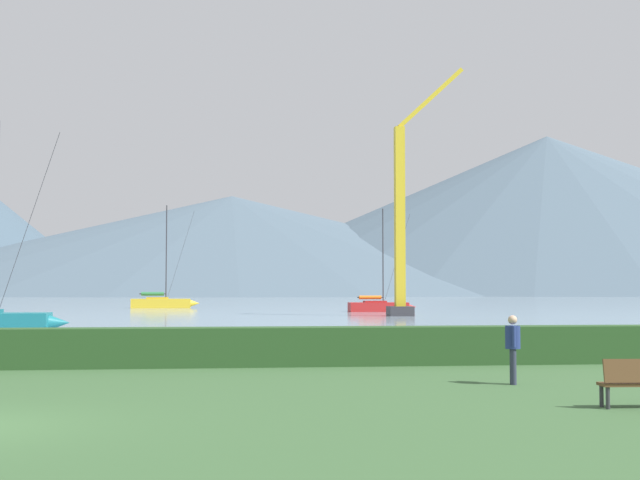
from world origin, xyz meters
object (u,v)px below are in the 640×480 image
(person_seated_viewer, at_px, (513,344))
(dock_crane, at_px, (402,230))
(sailboat_slip_4, at_px, (379,306))
(sailboat_slip_0, at_px, (162,302))

(person_seated_viewer, bearing_deg, dock_crane, 93.75)
(sailboat_slip_4, relative_size, dock_crane, 0.48)
(sailboat_slip_0, relative_size, person_seated_viewer, 7.26)
(dock_crane, bearing_deg, sailboat_slip_0, 124.39)
(sailboat_slip_0, relative_size, dock_crane, 0.57)
(sailboat_slip_0, distance_m, person_seated_viewer, 84.09)
(sailboat_slip_0, bearing_deg, sailboat_slip_4, -43.14)
(person_seated_viewer, relative_size, dock_crane, 0.08)
(sailboat_slip_0, xyz_separation_m, person_seated_viewer, (13.75, -82.96, 0.30))
(sailboat_slip_4, distance_m, person_seated_viewer, 64.80)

